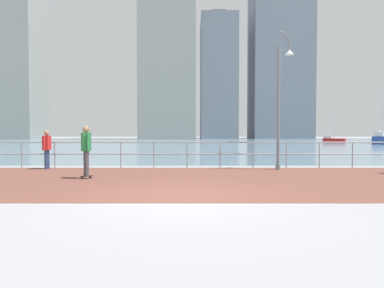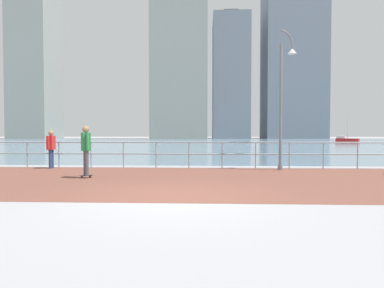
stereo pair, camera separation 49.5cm
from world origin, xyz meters
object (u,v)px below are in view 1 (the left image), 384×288
Objects in this scene: lamppost at (281,93)px; sailboat_gray at (381,139)px; sailboat_white at (332,140)px; bystander at (46,146)px; skateboarder at (85,147)px.

lamppost is 0.79× the size of sailboat_gray.
sailboat_white is (-4.11, 6.38, -0.23)m from sailboat_gray.
bystander is at bearing -126.29° from sailboat_white.
bystander is 46.29m from sailboat_gray.
bystander is (-9.61, 0.18, -2.16)m from lamppost.
lamppost is 7.83m from skateboarder.
sailboat_white is at bearing 53.71° from bystander.
sailboat_gray is (32.79, 32.68, -0.25)m from bystander.
bystander is (-2.56, 2.90, -0.10)m from skateboarder.
bystander is at bearing -135.10° from sailboat_gray.
sailboat_gray is at bearing 49.65° from skateboarder.
skateboarder is 0.37× the size of sailboat_white.
sailboat_gray reaches higher than skateboarder.
skateboarder is 3.87m from bystander.
sailboat_gray reaches higher than bystander.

